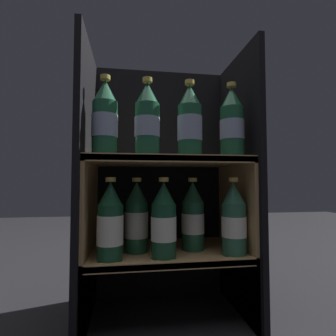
{
  "coord_description": "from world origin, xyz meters",
  "views": [
    {
      "loc": [
        -0.14,
        -0.78,
        0.48
      ],
      "look_at": [
        0.0,
        0.12,
        0.53
      ],
      "focal_mm": 28.0,
      "sensor_mm": 36.0,
      "label": 1
    }
  ],
  "objects_px": {
    "bottle_lower_front_0": "(110,224)",
    "bottle_lower_front_1": "(164,222)",
    "bottle_upper_front_2": "(190,123)",
    "bottle_upper_front_3": "(232,124)",
    "bottle_upper_front_0": "(105,120)",
    "bottle_lower_front_2": "(234,220)",
    "bottle_upper_front_1": "(147,121)",
    "bottle_lower_back_0": "(136,219)",
    "bottle_lower_back_1": "(193,217)"
  },
  "relations": [
    {
      "from": "bottle_upper_front_1",
      "to": "bottle_lower_back_0",
      "type": "height_order",
      "value": "bottle_upper_front_1"
    },
    {
      "from": "bottle_lower_front_0",
      "to": "bottle_lower_front_1",
      "type": "height_order",
      "value": "same"
    },
    {
      "from": "bottle_upper_front_2",
      "to": "bottle_upper_front_3",
      "type": "xyz_separation_m",
      "value": [
        0.15,
        0.0,
        0.0
      ]
    },
    {
      "from": "bottle_lower_front_0",
      "to": "bottle_lower_front_1",
      "type": "bearing_deg",
      "value": -0.0
    },
    {
      "from": "bottle_lower_front_0",
      "to": "bottle_lower_front_1",
      "type": "xyz_separation_m",
      "value": [
        0.17,
        -0.0,
        0.0
      ]
    },
    {
      "from": "bottle_upper_front_0",
      "to": "bottle_lower_front_2",
      "type": "xyz_separation_m",
      "value": [
        0.43,
        0.0,
        -0.33
      ]
    },
    {
      "from": "bottle_lower_back_0",
      "to": "bottle_upper_front_0",
      "type": "bearing_deg",
      "value": -139.42
    },
    {
      "from": "bottle_upper_front_3",
      "to": "bottle_upper_front_1",
      "type": "bearing_deg",
      "value": 180.0
    },
    {
      "from": "bottle_upper_front_0",
      "to": "bottle_lower_front_1",
      "type": "xyz_separation_m",
      "value": [
        0.19,
        0.0,
        -0.33
      ]
    },
    {
      "from": "bottle_upper_front_0",
      "to": "bottle_upper_front_3",
      "type": "relative_size",
      "value": 1.0
    },
    {
      "from": "bottle_upper_front_1",
      "to": "bottle_upper_front_2",
      "type": "relative_size",
      "value": 1.0
    },
    {
      "from": "bottle_upper_front_0",
      "to": "bottle_upper_front_1",
      "type": "bearing_deg",
      "value": 0.0
    },
    {
      "from": "bottle_upper_front_1",
      "to": "bottle_lower_front_1",
      "type": "xyz_separation_m",
      "value": [
        0.05,
        -0.0,
        -0.33
      ]
    },
    {
      "from": "bottle_upper_front_0",
      "to": "bottle_lower_back_1",
      "type": "xyz_separation_m",
      "value": [
        0.31,
        0.09,
        -0.33
      ]
    },
    {
      "from": "bottle_upper_front_1",
      "to": "bottle_lower_front_2",
      "type": "xyz_separation_m",
      "value": [
        0.29,
        -0.0,
        -0.33
      ]
    },
    {
      "from": "bottle_upper_front_2",
      "to": "bottle_lower_front_2",
      "type": "bearing_deg",
      "value": 0.0
    },
    {
      "from": "bottle_lower_front_0",
      "to": "bottle_lower_front_2",
      "type": "distance_m",
      "value": 0.41
    },
    {
      "from": "bottle_lower_back_0",
      "to": "bottle_lower_back_1",
      "type": "bearing_deg",
      "value": 0.0
    },
    {
      "from": "bottle_upper_front_0",
      "to": "bottle_lower_front_2",
      "type": "relative_size",
      "value": 1.0
    },
    {
      "from": "bottle_upper_front_3",
      "to": "bottle_lower_back_1",
      "type": "xyz_separation_m",
      "value": [
        -0.12,
        0.09,
        -0.33
      ]
    },
    {
      "from": "bottle_lower_front_0",
      "to": "bottle_lower_front_2",
      "type": "bearing_deg",
      "value": -0.0
    },
    {
      "from": "bottle_lower_back_1",
      "to": "bottle_upper_front_3",
      "type": "bearing_deg",
      "value": -37.62
    },
    {
      "from": "bottle_lower_front_0",
      "to": "bottle_lower_back_0",
      "type": "bearing_deg",
      "value": 46.79
    },
    {
      "from": "bottle_lower_front_2",
      "to": "bottle_lower_front_0",
      "type": "bearing_deg",
      "value": 180.0
    },
    {
      "from": "bottle_upper_front_1",
      "to": "bottle_lower_front_0",
      "type": "bearing_deg",
      "value": 180.0
    },
    {
      "from": "bottle_upper_front_3",
      "to": "bottle_lower_front_0",
      "type": "height_order",
      "value": "bottle_upper_front_3"
    },
    {
      "from": "bottle_lower_back_0",
      "to": "bottle_lower_back_1",
      "type": "relative_size",
      "value": 1.0
    },
    {
      "from": "bottle_lower_front_0",
      "to": "bottle_upper_front_1",
      "type": "bearing_deg",
      "value": 0.0
    },
    {
      "from": "bottle_upper_front_1",
      "to": "bottle_lower_front_2",
      "type": "height_order",
      "value": "bottle_upper_front_1"
    },
    {
      "from": "bottle_upper_front_2",
      "to": "bottle_lower_back_1",
      "type": "xyz_separation_m",
      "value": [
        0.03,
        0.09,
        -0.32
      ]
    },
    {
      "from": "bottle_upper_front_3",
      "to": "bottle_lower_back_0",
      "type": "height_order",
      "value": "bottle_upper_front_3"
    },
    {
      "from": "bottle_upper_front_2",
      "to": "bottle_lower_back_1",
      "type": "distance_m",
      "value": 0.34
    },
    {
      "from": "bottle_lower_front_1",
      "to": "bottle_lower_back_0",
      "type": "height_order",
      "value": "same"
    },
    {
      "from": "bottle_upper_front_2",
      "to": "bottle_upper_front_3",
      "type": "distance_m",
      "value": 0.15
    },
    {
      "from": "bottle_upper_front_3",
      "to": "bottle_lower_back_1",
      "type": "relative_size",
      "value": 1.0
    },
    {
      "from": "bottle_upper_front_3",
      "to": "bottle_lower_front_2",
      "type": "relative_size",
      "value": 1.0
    },
    {
      "from": "bottle_upper_front_3",
      "to": "bottle_upper_front_0",
      "type": "bearing_deg",
      "value": 180.0
    },
    {
      "from": "bottle_upper_front_0",
      "to": "bottle_lower_back_0",
      "type": "distance_m",
      "value": 0.35
    },
    {
      "from": "bottle_lower_front_1",
      "to": "bottle_lower_front_0",
      "type": "bearing_deg",
      "value": 180.0
    },
    {
      "from": "bottle_lower_back_1",
      "to": "bottle_upper_front_2",
      "type": "bearing_deg",
      "value": -109.2
    },
    {
      "from": "bottle_upper_front_2",
      "to": "bottle_lower_front_0",
      "type": "height_order",
      "value": "bottle_upper_front_2"
    },
    {
      "from": "bottle_upper_front_3",
      "to": "bottle_lower_front_2",
      "type": "distance_m",
      "value": 0.33
    },
    {
      "from": "bottle_lower_front_2",
      "to": "bottle_upper_front_3",
      "type": "bearing_deg",
      "value": 180.0
    },
    {
      "from": "bottle_upper_front_0",
      "to": "bottle_lower_back_0",
      "type": "relative_size",
      "value": 1.0
    },
    {
      "from": "bottle_upper_front_1",
      "to": "bottle_lower_back_0",
      "type": "relative_size",
      "value": 1.0
    },
    {
      "from": "bottle_lower_front_0",
      "to": "bottle_lower_back_0",
      "type": "height_order",
      "value": "same"
    },
    {
      "from": "bottle_upper_front_1",
      "to": "bottle_lower_front_1",
      "type": "height_order",
      "value": "bottle_upper_front_1"
    },
    {
      "from": "bottle_upper_front_2",
      "to": "bottle_lower_back_0",
      "type": "bearing_deg",
      "value": 152.41
    },
    {
      "from": "bottle_lower_front_2",
      "to": "bottle_lower_back_0",
      "type": "bearing_deg",
      "value": 164.41
    },
    {
      "from": "bottle_upper_front_2",
      "to": "bottle_upper_front_3",
      "type": "height_order",
      "value": "same"
    }
  ]
}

